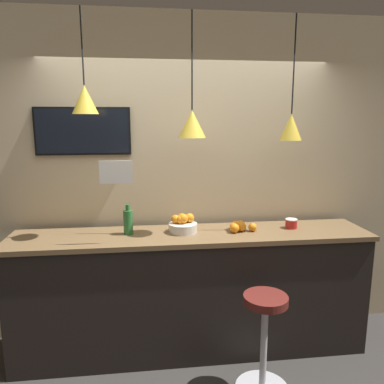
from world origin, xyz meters
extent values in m
cube|color=beige|center=(0.00, 0.91, 1.45)|extent=(8.00, 0.06, 2.90)
cube|color=black|center=(0.00, 0.51, 0.51)|extent=(2.95, 0.52, 1.02)
cube|color=brown|center=(0.00, 0.51, 1.04)|extent=(2.99, 0.56, 0.04)
cylinder|color=#B7B7BC|center=(0.46, -0.07, 0.36)|extent=(0.05, 0.05, 0.68)
cylinder|color=#5B1E19|center=(0.46, -0.07, 0.73)|extent=(0.32, 0.32, 0.06)
cylinder|color=beige|center=(-0.07, 0.56, 1.10)|extent=(0.24, 0.24, 0.08)
sphere|color=orange|center=(-0.13, 0.56, 1.18)|extent=(0.07, 0.07, 0.07)
sphere|color=orange|center=(-0.08, 0.60, 1.18)|extent=(0.07, 0.07, 0.07)
sphere|color=orange|center=(-0.01, 0.58, 1.18)|extent=(0.08, 0.08, 0.08)
sphere|color=orange|center=(-0.07, 0.55, 1.18)|extent=(0.08, 0.08, 0.08)
sphere|color=orange|center=(-0.09, 0.55, 1.17)|extent=(0.07, 0.07, 0.07)
sphere|color=orange|center=(0.36, 0.52, 1.10)|extent=(0.08, 0.08, 0.08)
sphere|color=orange|center=(0.35, 0.48, 1.10)|extent=(0.08, 0.08, 0.08)
sphere|color=orange|center=(0.39, 0.56, 1.10)|extent=(0.07, 0.07, 0.07)
sphere|color=orange|center=(0.42, 0.52, 1.10)|extent=(0.08, 0.08, 0.08)
sphere|color=orange|center=(0.43, 0.57, 1.10)|extent=(0.08, 0.08, 0.08)
sphere|color=orange|center=(0.39, 0.57, 1.10)|extent=(0.08, 0.08, 0.08)
sphere|color=orange|center=(0.52, 0.51, 1.10)|extent=(0.07, 0.07, 0.07)
cylinder|color=#286B33|center=(-0.52, 0.56, 1.16)|extent=(0.08, 0.08, 0.20)
cylinder|color=#286B33|center=(-0.52, 0.56, 1.29)|extent=(0.03, 0.03, 0.05)
cylinder|color=red|center=(0.88, 0.56, 1.10)|extent=(0.10, 0.10, 0.07)
cylinder|color=white|center=(0.88, 0.56, 1.14)|extent=(0.10, 0.10, 0.01)
cylinder|color=black|center=(-0.81, 0.51, 2.52)|extent=(0.01, 0.01, 0.55)
cone|color=gold|center=(-0.81, 0.51, 2.14)|extent=(0.20, 0.20, 0.21)
sphere|color=#F9EFCC|center=(-0.81, 0.51, 2.05)|extent=(0.04, 0.04, 0.04)
cylinder|color=black|center=(0.00, 0.51, 2.43)|extent=(0.01, 0.01, 0.73)
cone|color=gold|center=(0.00, 0.51, 1.96)|extent=(0.22, 0.22, 0.21)
sphere|color=#F9EFCC|center=(0.00, 0.51, 1.87)|extent=(0.04, 0.04, 0.04)
cylinder|color=black|center=(0.81, 0.51, 2.42)|extent=(0.01, 0.01, 0.76)
cone|color=gold|center=(0.81, 0.51, 1.93)|extent=(0.18, 0.18, 0.21)
sphere|color=#F9EFCC|center=(0.81, 0.51, 1.85)|extent=(0.04, 0.04, 0.04)
cube|color=black|center=(-0.89, 0.86, 1.90)|extent=(0.80, 0.04, 0.40)
cube|color=black|center=(-0.89, 0.84, 1.90)|extent=(0.77, 0.01, 0.37)
cube|color=white|center=(-0.59, 0.31, 1.62)|extent=(0.24, 0.01, 0.17)
camera|label=1|loc=(-0.37, -2.46, 2.00)|focal=35.00mm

